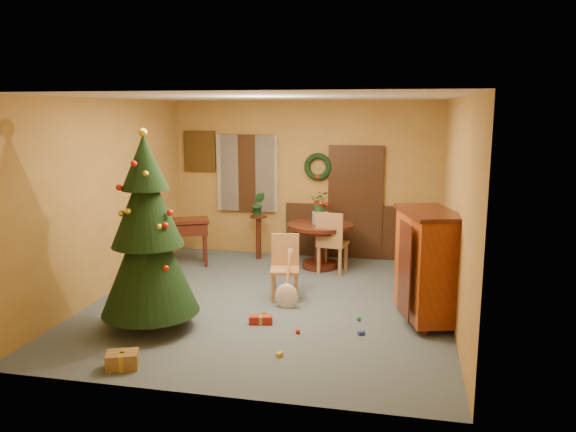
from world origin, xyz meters
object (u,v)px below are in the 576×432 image
(christmas_tree, at_px, (148,236))
(chair_near, at_px, (285,264))
(writing_desk, at_px, (182,231))
(dining_table, at_px, (320,237))
(sideboard, at_px, (427,263))

(christmas_tree, bearing_deg, chair_near, 46.76)
(chair_near, xyz_separation_m, writing_desk, (-2.15, 1.31, 0.13))
(dining_table, distance_m, sideboard, 2.84)
(chair_near, bearing_deg, christmas_tree, -133.24)
(writing_desk, xyz_separation_m, sideboard, (4.14, -1.86, 0.16))
(christmas_tree, distance_m, writing_desk, 2.95)
(sideboard, bearing_deg, christmas_tree, -164.50)
(christmas_tree, xyz_separation_m, writing_desk, (-0.74, 2.81, -0.56))
(dining_table, distance_m, christmas_tree, 3.65)
(writing_desk, bearing_deg, chair_near, -31.30)
(dining_table, bearing_deg, writing_desk, -171.09)
(chair_near, xyz_separation_m, sideboard, (1.99, -0.56, 0.29))
(writing_desk, bearing_deg, sideboard, -24.20)
(chair_near, bearing_deg, sideboard, -15.57)
(writing_desk, bearing_deg, dining_table, 8.91)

